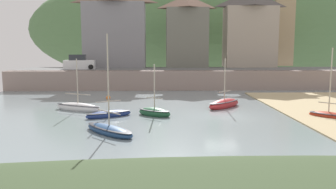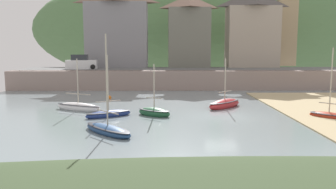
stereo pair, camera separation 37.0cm
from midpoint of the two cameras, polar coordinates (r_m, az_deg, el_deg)
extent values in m
cube|color=gray|center=(27.16, 9.30, -3.54)|extent=(48.00, 40.00, 0.06)
cube|color=gray|center=(43.68, 5.53, 2.40)|extent=(48.00, 2.40, 2.40)
cube|color=#606060|center=(47.26, 5.07, 4.20)|extent=(48.00, 9.00, 0.10)
ellipsoid|color=#527849|center=(82.18, 6.63, 10.58)|extent=(80.00, 44.00, 26.84)
cube|color=gray|center=(51.92, -8.23, 9.68)|extent=(8.90, 4.06, 9.35)
cube|color=slate|center=(51.60, 3.67, 9.32)|extent=(6.02, 4.43, 8.56)
pyramid|color=brown|center=(52.01, 3.72, 15.10)|extent=(6.32, 4.73, 1.92)
cube|color=#A69987|center=(53.12, 13.93, 9.20)|extent=(7.40, 4.02, 8.81)
cube|color=tan|center=(58.83, 19.07, 9.57)|extent=(2.80, 2.80, 10.30)
ellipsoid|color=#1E5131|center=(26.81, -1.91, -3.04)|extent=(3.02, 2.60, 0.81)
ellipsoid|color=black|center=(26.77, -1.91, -2.57)|extent=(2.96, 2.55, 0.12)
cylinder|color=#B2A893|center=(26.50, -1.93, 1.40)|extent=(0.09, 0.09, 3.37)
cylinder|color=gray|center=(26.62, -1.92, -0.60)|extent=(1.24, 0.89, 0.07)
ellipsoid|color=maroon|center=(30.85, 9.71, -1.65)|extent=(3.81, 3.91, 0.96)
ellipsoid|color=black|center=(30.81, 9.72, -1.16)|extent=(3.73, 3.83, 0.12)
cylinder|color=#B2A893|center=(30.57, 9.80, 2.57)|extent=(0.09, 0.09, 3.60)
cylinder|color=gray|center=(30.69, 9.75, 0.48)|extent=(1.40, 1.46, 0.07)
ellipsoid|color=navy|center=(26.72, -9.44, -3.28)|extent=(3.61, 2.61, 0.64)
ellipsoid|color=black|center=(26.69, -9.45, -2.91)|extent=(3.54, 2.56, 0.12)
cylinder|color=#B2A893|center=(26.37, -9.55, 1.91)|extent=(0.09, 0.09, 4.21)
cylinder|color=gray|center=(26.55, -9.49, -1.13)|extent=(1.78, 1.06, 0.07)
ellipsoid|color=#A32A17|center=(28.50, 25.45, -3.27)|extent=(2.78, 2.81, 0.61)
ellipsoid|color=black|center=(28.47, 25.47, -2.94)|extent=(2.72, 2.75, 0.12)
cylinder|color=#B2A893|center=(28.14, 25.77, 2.13)|extent=(0.09, 0.09, 4.79)
cylinder|color=gray|center=(28.34, 25.57, -1.35)|extent=(1.16, 1.19, 0.07)
ellipsoid|color=navy|center=(21.64, -9.46, -5.89)|extent=(3.93, 4.10, 0.64)
ellipsoid|color=black|center=(21.60, -9.47, -5.44)|extent=(3.86, 4.02, 0.12)
cylinder|color=#B2A893|center=(21.13, -9.65, 2.33)|extent=(0.09, 0.09, 5.58)
cylinder|color=gray|center=(21.40, -9.53, -2.86)|extent=(1.63, 1.75, 0.07)
ellipsoid|color=white|center=(29.98, -14.27, -2.11)|extent=(4.47, 2.87, 0.85)
ellipsoid|color=black|center=(29.95, -14.29, -1.67)|extent=(4.38, 2.81, 0.12)
cylinder|color=#B2A893|center=(29.69, -14.42, 2.22)|extent=(0.09, 0.09, 3.70)
cylinder|color=gray|center=(29.81, -14.35, 0.07)|extent=(2.35, 1.18, 0.07)
cube|color=silver|center=(48.28, -13.89, 4.86)|extent=(4.23, 2.04, 1.20)
cube|color=#282D33|center=(48.30, -14.22, 5.97)|extent=(2.22, 1.67, 0.80)
cylinder|color=black|center=(48.72, -11.77, 4.61)|extent=(0.64, 0.22, 0.64)
cylinder|color=black|center=(47.16, -12.14, 4.50)|extent=(0.64, 0.22, 0.64)
cylinder|color=black|center=(49.47, -15.53, 4.54)|extent=(0.64, 0.22, 0.64)
cylinder|color=black|center=(47.93, -16.02, 4.43)|extent=(0.64, 0.22, 0.64)
sphere|color=orange|center=(36.00, -9.43, -0.52)|extent=(0.45, 0.45, 0.45)
camera|label=1|loc=(0.18, -89.64, 0.05)|focal=36.77mm
camera|label=2|loc=(0.18, 90.36, -0.05)|focal=36.77mm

